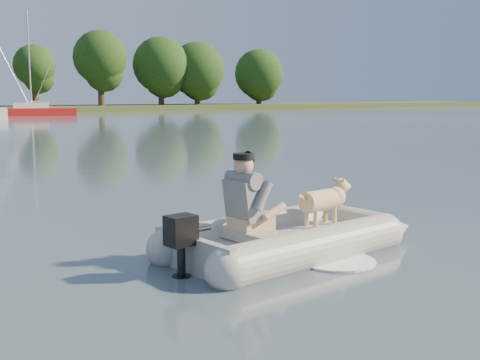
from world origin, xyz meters
TOP-DOWN VIEW (x-y plane):
  - water at (0.00, 0.00)m, footprint 160.00×160.00m
  - dinghy at (0.06, 0.32)m, footprint 5.05×3.82m
  - man at (-0.64, 0.27)m, footprint 0.81×0.72m
  - dog at (0.69, 0.46)m, footprint 0.97×0.46m
  - outboard_motor at (-1.58, 0.07)m, footprint 0.45×0.35m
  - sailboat at (8.75, 49.86)m, footprint 7.12×3.69m

SIDE VIEW (x-z plane):
  - water at x=0.00m, z-range 0.00..0.00m
  - outboard_motor at x=-1.58m, z-range -0.08..0.70m
  - sailboat at x=8.75m, z-range -4.28..5.11m
  - dog at x=0.69m, z-range 0.21..0.83m
  - dinghy at x=0.06m, z-range -0.10..1.28m
  - man at x=-0.64m, z-range 0.24..1.31m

